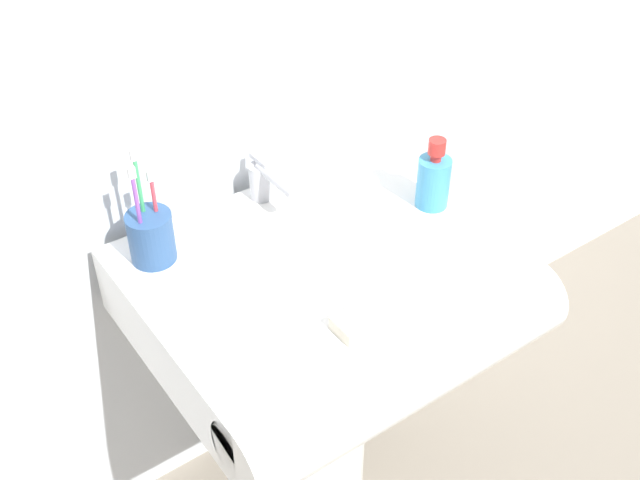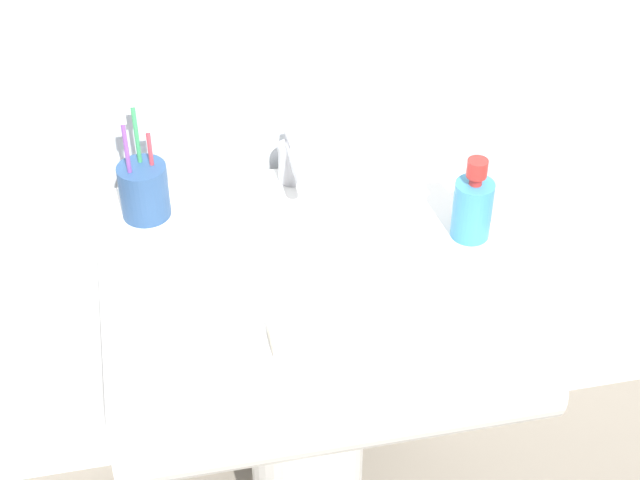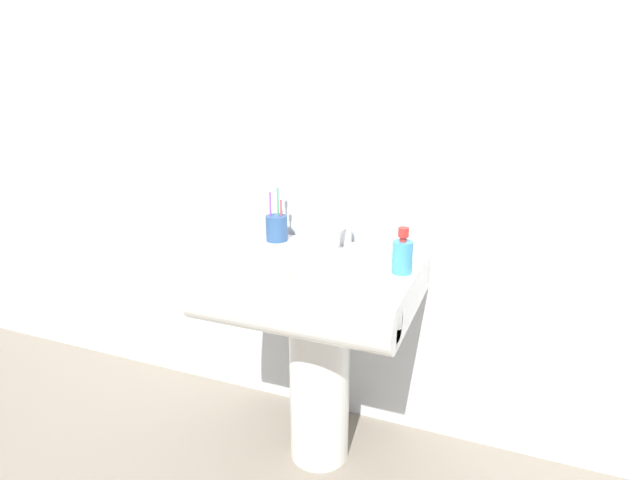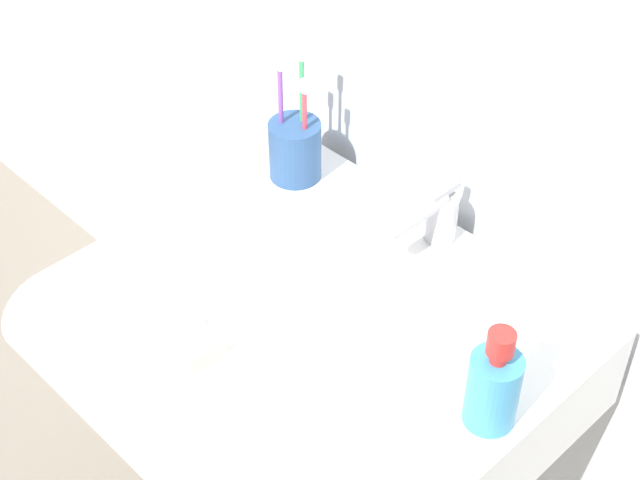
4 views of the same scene
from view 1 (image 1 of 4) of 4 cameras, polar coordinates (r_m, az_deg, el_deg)
The scene contains 6 objects.
sink_pedestal at distance 1.71m, azimuth -0.26°, elevation -12.43°, with size 0.21×0.21×0.60m, color white.
sink_basin at distance 1.41m, azimuth 0.94°, elevation -4.45°, with size 0.63×0.56×0.14m.
faucet at distance 1.51m, azimuth -3.94°, elevation 4.25°, with size 0.04×0.14×0.09m.
toothbrush_cup at distance 1.39m, azimuth -11.94°, elevation 0.31°, with size 0.08×0.08×0.21m.
soap_bottle at distance 1.50m, azimuth 8.14°, elevation 4.22°, with size 0.06×0.06×0.14m.
bar_soap at distance 1.26m, azimuth 2.50°, elevation -6.00°, with size 0.06×0.05×0.02m, color silver.
Camera 1 is at (-0.61, -0.88, 1.64)m, focal length 45.00 mm.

